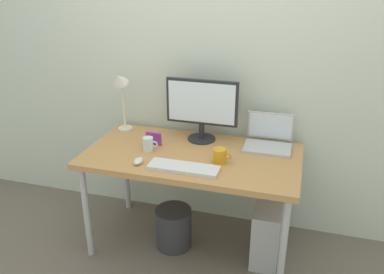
% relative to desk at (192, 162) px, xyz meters
% --- Properties ---
extents(ground_plane, '(6.00, 6.00, 0.00)m').
position_rel_desk_xyz_m(ground_plane, '(0.00, 0.00, -0.68)').
color(ground_plane, '#665B51').
extents(back_wall, '(4.40, 0.04, 2.60)m').
position_rel_desk_xyz_m(back_wall, '(0.00, 0.44, 0.62)').
color(back_wall, silver).
rests_on(back_wall, ground_plane).
extents(desk, '(1.43, 0.75, 0.74)m').
position_rel_desk_xyz_m(desk, '(0.00, 0.00, 0.00)').
color(desk, '#B7844C').
rests_on(desk, ground_plane).
extents(monitor, '(0.51, 0.20, 0.45)m').
position_rel_desk_xyz_m(monitor, '(0.00, 0.24, 0.31)').
color(monitor, '#232328').
rests_on(monitor, desk).
extents(laptop, '(0.32, 0.26, 0.23)m').
position_rel_desk_xyz_m(laptop, '(0.48, 0.26, 0.12)').
color(laptop, '#B2B2B7').
rests_on(laptop, desk).
extents(desk_lamp, '(0.11, 0.16, 0.47)m').
position_rel_desk_xyz_m(desk_lamp, '(-0.62, 0.24, 0.40)').
color(desk_lamp, silver).
rests_on(desk_lamp, desk).
extents(keyboard, '(0.44, 0.14, 0.02)m').
position_rel_desk_xyz_m(keyboard, '(0.02, -0.24, 0.07)').
color(keyboard, silver).
rests_on(keyboard, desk).
extents(mouse, '(0.06, 0.09, 0.03)m').
position_rel_desk_xyz_m(mouse, '(-0.28, -0.24, 0.08)').
color(mouse, silver).
rests_on(mouse, desk).
extents(coffee_mug, '(0.12, 0.08, 0.09)m').
position_rel_desk_xyz_m(coffee_mug, '(0.21, -0.08, 0.11)').
color(coffee_mug, orange).
rests_on(coffee_mug, desk).
extents(glass_cup, '(0.11, 0.07, 0.09)m').
position_rel_desk_xyz_m(glass_cup, '(-0.30, -0.04, 0.11)').
color(glass_cup, silver).
rests_on(glass_cup, desk).
extents(photo_frame, '(0.11, 0.02, 0.09)m').
position_rel_desk_xyz_m(photo_frame, '(-0.30, 0.06, 0.11)').
color(photo_frame, purple).
rests_on(photo_frame, desk).
extents(computer_tower, '(0.18, 0.36, 0.42)m').
position_rel_desk_xyz_m(computer_tower, '(0.54, -0.00, -0.47)').
color(computer_tower, '#B2B2B7').
rests_on(computer_tower, ground_plane).
extents(wastebasket, '(0.26, 0.26, 0.30)m').
position_rel_desk_xyz_m(wastebasket, '(-0.12, -0.05, -0.53)').
color(wastebasket, '#333338').
rests_on(wastebasket, ground_plane).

